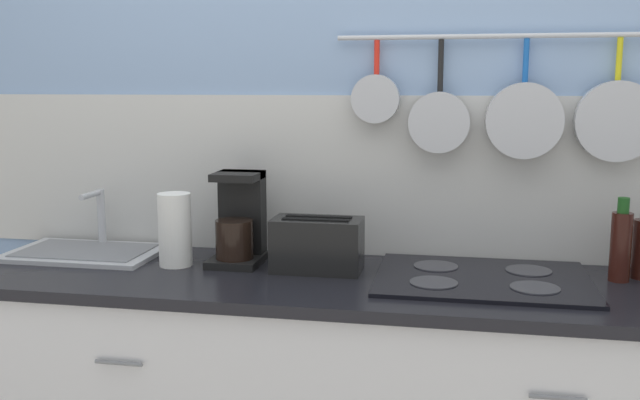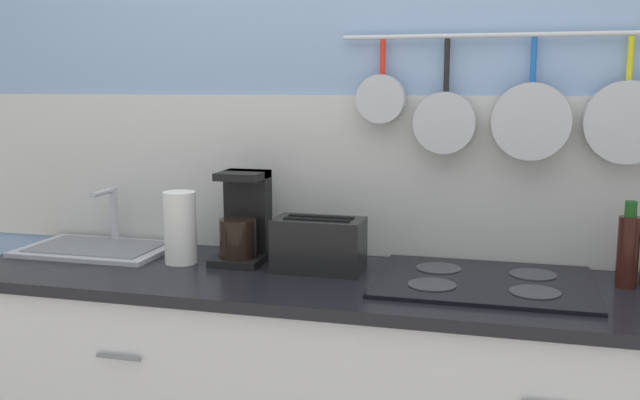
% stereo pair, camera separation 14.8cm
% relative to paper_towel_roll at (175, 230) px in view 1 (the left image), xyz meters
% --- Properties ---
extents(wall_back, '(7.20, 0.15, 2.60)m').
position_rel_paper_towel_roll_xyz_m(wall_back, '(0.56, 0.29, 0.23)').
color(wall_back, '#84A3CC').
rests_on(wall_back, ground_plane).
extents(countertop, '(2.40, 0.61, 0.03)m').
position_rel_paper_towel_roll_xyz_m(countertop, '(0.55, -0.05, -0.13)').
color(countertop, black).
rests_on(countertop, cabinet_base).
extents(sink_basin, '(0.50, 0.33, 0.21)m').
position_rel_paper_towel_roll_xyz_m(sink_basin, '(-0.36, 0.08, -0.10)').
color(sink_basin, '#B7BABF').
rests_on(sink_basin, countertop).
extents(paper_towel_roll, '(0.10, 0.10, 0.23)m').
position_rel_paper_towel_roll_xyz_m(paper_towel_roll, '(0.00, 0.00, 0.00)').
color(paper_towel_roll, white).
rests_on(paper_towel_roll, countertop).
extents(coffee_maker, '(0.16, 0.20, 0.30)m').
position_rel_paper_towel_roll_xyz_m(coffee_maker, '(0.19, 0.09, 0.01)').
color(coffee_maker, black).
rests_on(coffee_maker, countertop).
extents(toaster, '(0.29, 0.15, 0.17)m').
position_rel_paper_towel_roll_xyz_m(toaster, '(0.46, 0.02, -0.03)').
color(toaster, black).
rests_on(toaster, countertop).
extents(cooktop, '(0.62, 0.47, 0.01)m').
position_rel_paper_towel_roll_xyz_m(cooktop, '(0.96, 0.00, -0.11)').
color(cooktop, black).
rests_on(cooktop, countertop).
extents(bottle_sesame_oil, '(0.06, 0.06, 0.25)m').
position_rel_paper_towel_roll_xyz_m(bottle_sesame_oil, '(1.36, 0.08, -0.01)').
color(bottle_sesame_oil, '#33140F').
rests_on(bottle_sesame_oil, countertop).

